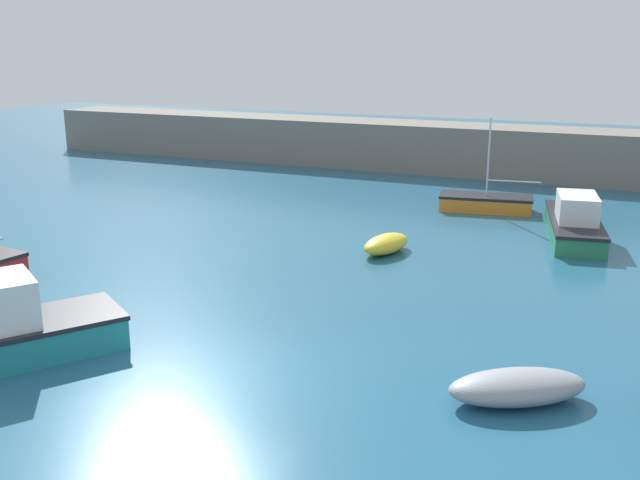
{
  "coord_description": "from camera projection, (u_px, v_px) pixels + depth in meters",
  "views": [
    {
      "loc": [
        7.96,
        -12.83,
        7.27
      ],
      "look_at": [
        -1.38,
        7.99,
        1.0
      ],
      "focal_mm": 40.0,
      "sensor_mm": 36.0,
      "label": 1
    }
  ],
  "objects": [
    {
      "name": "fishing_dinghy_green",
      "position": [
        386.0,
        244.0,
        25.67
      ],
      "size": [
        1.61,
        2.57,
        0.66
      ],
      "rotation": [
        0.0,
        0.0,
        4.49
      ],
      "color": "yellow",
      "rests_on": "ground_plane"
    },
    {
      "name": "harbor_breakwater",
      "position": [
        487.0,
        150.0,
        40.93
      ],
      "size": [
        59.33,
        3.79,
        2.79
      ],
      "primitive_type": "cube",
      "color": "slate",
      "rests_on": "ground_plane"
    },
    {
      "name": "ground_plane",
      "position": [
        233.0,
        376.0,
        16.38
      ],
      "size": [
        120.0,
        120.0,
        0.2
      ],
      "primitive_type": "cube",
      "color": "#235B7A"
    },
    {
      "name": "motorboat_grey_hull",
      "position": [
        20.0,
        329.0,
        17.03
      ],
      "size": [
        4.23,
        4.97,
        2.05
      ],
      "rotation": [
        0.0,
        0.0,
        1.0
      ],
      "color": "teal",
      "rests_on": "ground_plane"
    },
    {
      "name": "cabin_cruiser_white",
      "position": [
        575.0,
        222.0,
        27.58
      ],
      "size": [
        2.9,
        6.5,
        1.78
      ],
      "rotation": [
        0.0,
        0.0,
        1.75
      ],
      "color": "#287A4C",
      "rests_on": "ground_plane"
    },
    {
      "name": "rowboat_white_midwater",
      "position": [
        517.0,
        387.0,
        14.93
      ],
      "size": [
        3.22,
        2.73,
        0.67
      ],
      "rotation": [
        0.0,
        0.0,
        3.72
      ],
      "color": "gray",
      "rests_on": "ground_plane"
    },
    {
      "name": "sailboat_twin_hulled",
      "position": [
        486.0,
        203.0,
        32.19
      ],
      "size": [
        4.46,
        2.29,
        4.19
      ],
      "rotation": [
        0.0,
        0.0,
        3.3
      ],
      "color": "orange",
      "rests_on": "ground_plane"
    }
  ]
}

